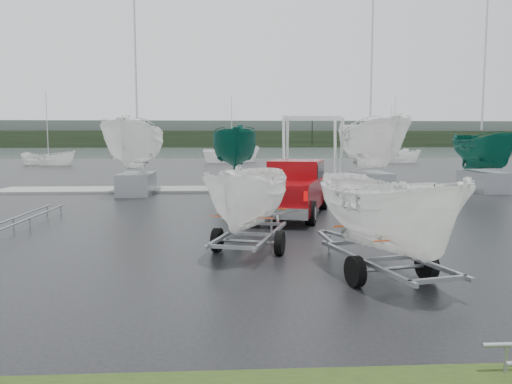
% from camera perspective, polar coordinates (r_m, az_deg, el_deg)
% --- Properties ---
extents(ground_plane, '(120.00, 120.00, 0.00)m').
position_cam_1_polar(ground_plane, '(15.31, 6.34, -4.59)').
color(ground_plane, black).
rests_on(ground_plane, ground).
extents(lake, '(300.00, 300.00, 0.00)m').
position_cam_1_polar(lake, '(114.89, -2.05, 4.59)').
color(lake, gray).
rests_on(lake, ground).
extents(dock, '(30.00, 3.00, 0.12)m').
position_cam_1_polar(dock, '(28.08, 1.91, 0.37)').
color(dock, gray).
rests_on(dock, ground).
extents(treeline, '(300.00, 8.00, 6.00)m').
position_cam_1_polar(treeline, '(184.85, -2.54, 6.05)').
color(treeline, black).
rests_on(treeline, ground).
extents(far_hill, '(300.00, 6.00, 10.00)m').
position_cam_1_polar(far_hill, '(192.86, -2.57, 6.65)').
color(far_hill, '#4C5651').
rests_on(far_hill, ground).
extents(pickup_truck, '(3.73, 6.38, 2.01)m').
position_cam_1_polar(pickup_truck, '(18.79, 4.28, 0.62)').
color(pickup_truck, maroon).
rests_on(pickup_truck, ground).
extents(trailer_hitched, '(2.18, 3.79, 4.88)m').
position_cam_1_polar(trailer_hitched, '(12.32, -0.71, 5.27)').
color(trailer_hitched, '#909398').
rests_on(trailer_hitched, ground).
extents(trailer_parked, '(2.04, 3.78, 4.95)m').
position_cam_1_polar(trailer_parked, '(10.07, 15.03, 5.12)').
color(trailer_parked, '#909398').
rests_on(trailer_parked, ground).
extents(boat_hoist, '(3.30, 2.18, 4.12)m').
position_cam_1_polar(boat_hoist, '(28.24, 6.42, 5.69)').
color(boat_hoist, silver).
rests_on(boat_hoist, ground).
extents(keelboat_0, '(2.71, 3.20, 10.88)m').
position_cam_1_polar(keelboat_0, '(26.29, -13.67, 9.11)').
color(keelboat_0, '#909398').
rests_on(keelboat_0, ground).
extents(keelboat_1, '(2.31, 3.20, 7.25)m').
position_cam_1_polar(keelboat_1, '(26.05, -2.39, 7.87)').
color(keelboat_1, '#909398').
rests_on(keelboat_1, ground).
extents(keelboat_2, '(2.83, 3.20, 11.01)m').
position_cam_1_polar(keelboat_2, '(26.98, 13.26, 9.46)').
color(keelboat_2, '#909398').
rests_on(keelboat_2, ground).
extents(keelboat_3, '(2.15, 3.20, 10.31)m').
position_cam_1_polar(keelboat_3, '(29.60, 24.83, 6.57)').
color(keelboat_3, '#909398').
rests_on(keelboat_3, ground).
extents(mast_rack_0, '(0.56, 6.50, 0.06)m').
position_cam_1_polar(mast_rack_0, '(17.27, -25.24, -2.75)').
color(mast_rack_0, '#909398').
rests_on(mast_rack_0, ground).
extents(moored_boat_0, '(3.04, 3.00, 11.27)m').
position_cam_1_polar(moored_boat_0, '(59.61, -22.59, 2.85)').
color(moored_boat_0, white).
rests_on(moored_boat_0, ground).
extents(moored_boat_1, '(4.26, 4.24, 12.05)m').
position_cam_1_polar(moored_boat_1, '(61.63, -2.77, 3.39)').
color(moored_boat_1, white).
rests_on(moored_boat_1, ground).
extents(moored_boat_2, '(2.81, 2.76, 11.22)m').
position_cam_1_polar(moored_boat_2, '(63.00, 15.44, 3.24)').
color(moored_boat_2, white).
rests_on(moored_boat_2, ground).
extents(moored_boat_3, '(3.49, 3.50, 11.27)m').
position_cam_1_polar(moored_boat_3, '(82.09, 15.10, 3.84)').
color(moored_boat_3, white).
rests_on(moored_boat_3, ground).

